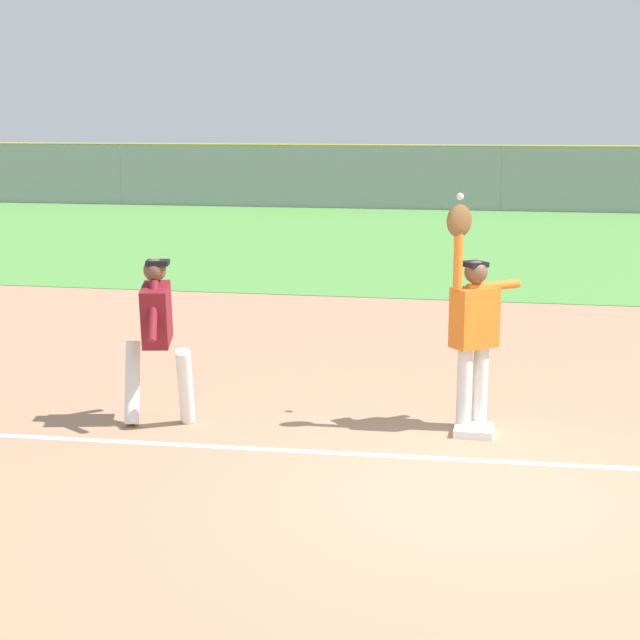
{
  "coord_description": "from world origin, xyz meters",
  "views": [
    {
      "loc": [
        0.23,
        -7.91,
        3.09
      ],
      "look_at": [
        -1.62,
        1.85,
        1.05
      ],
      "focal_mm": 55.37,
      "sensor_mm": 36.0,
      "label": 1
    }
  ],
  "objects_px": {
    "parked_car_silver": "(386,183)",
    "parked_car_blue": "(548,185)",
    "first_base": "(474,430)",
    "baseball": "(460,196)",
    "parked_car_tan": "(250,180)",
    "runner": "(157,330)",
    "fielder": "(473,321)"
  },
  "relations": [
    {
      "from": "fielder",
      "to": "parked_car_blue",
      "type": "relative_size",
      "value": 0.51
    },
    {
      "from": "first_base",
      "to": "parked_car_blue",
      "type": "bearing_deg",
      "value": 86.54
    },
    {
      "from": "baseball",
      "to": "parked_car_silver",
      "type": "height_order",
      "value": "baseball"
    },
    {
      "from": "baseball",
      "to": "parked_car_blue",
      "type": "height_order",
      "value": "baseball"
    },
    {
      "from": "parked_car_silver",
      "to": "parked_car_blue",
      "type": "relative_size",
      "value": 1.02
    },
    {
      "from": "runner",
      "to": "parked_car_tan",
      "type": "height_order",
      "value": "runner"
    },
    {
      "from": "baseball",
      "to": "parked_car_blue",
      "type": "relative_size",
      "value": 0.02
    },
    {
      "from": "parked_car_blue",
      "to": "parked_car_tan",
      "type": "bearing_deg",
      "value": 172.2
    },
    {
      "from": "first_base",
      "to": "baseball",
      "type": "relative_size",
      "value": 5.14
    },
    {
      "from": "first_base",
      "to": "parked_car_silver",
      "type": "distance_m",
      "value": 28.19
    },
    {
      "from": "runner",
      "to": "parked_car_silver",
      "type": "height_order",
      "value": "runner"
    },
    {
      "from": "parked_car_silver",
      "to": "first_base",
      "type": "bearing_deg",
      "value": -74.63
    },
    {
      "from": "first_base",
      "to": "parked_car_blue",
      "type": "height_order",
      "value": "parked_car_blue"
    },
    {
      "from": "parked_car_silver",
      "to": "parked_car_blue",
      "type": "xyz_separation_m",
      "value": [
        5.95,
        -0.44,
        0.0
      ]
    },
    {
      "from": "parked_car_silver",
      "to": "parked_car_blue",
      "type": "height_order",
      "value": "same"
    },
    {
      "from": "first_base",
      "to": "runner",
      "type": "height_order",
      "value": "runner"
    },
    {
      "from": "runner",
      "to": "parked_car_blue",
      "type": "xyz_separation_m",
      "value": [
        4.84,
        27.7,
        -0.32
      ]
    },
    {
      "from": "parked_car_blue",
      "to": "runner",
      "type": "bearing_deg",
      "value": -103.24
    },
    {
      "from": "first_base",
      "to": "parked_car_silver",
      "type": "height_order",
      "value": "parked_car_silver"
    },
    {
      "from": "runner",
      "to": "first_base",
      "type": "bearing_deg",
      "value": -7.14
    },
    {
      "from": "first_base",
      "to": "runner",
      "type": "bearing_deg",
      "value": -174.96
    },
    {
      "from": "parked_car_blue",
      "to": "fielder",
      "type": "bearing_deg",
      "value": -96.92
    },
    {
      "from": "first_base",
      "to": "parked_car_tan",
      "type": "bearing_deg",
      "value": 108.97
    },
    {
      "from": "fielder",
      "to": "runner",
      "type": "xyz_separation_m",
      "value": [
        -3.13,
        -0.45,
        -0.12
      ]
    },
    {
      "from": "fielder",
      "to": "parked_car_blue",
      "type": "bearing_deg",
      "value": -42.74
    },
    {
      "from": "first_base",
      "to": "baseball",
      "type": "height_order",
      "value": "baseball"
    },
    {
      "from": "parked_car_blue",
      "to": "parked_car_silver",
      "type": "bearing_deg",
      "value": 172.47
    },
    {
      "from": "first_base",
      "to": "baseball",
      "type": "xyz_separation_m",
      "value": [
        -0.22,
        0.46,
        2.28
      ]
    },
    {
      "from": "parked_car_silver",
      "to": "parked_car_tan",
      "type": "bearing_deg",
      "value": -178.18
    },
    {
      "from": "baseball",
      "to": "fielder",
      "type": "bearing_deg",
      "value": -59.53
    },
    {
      "from": "first_base",
      "to": "baseball",
      "type": "distance_m",
      "value": 2.34
    },
    {
      "from": "first_base",
      "to": "parked_car_tan",
      "type": "xyz_separation_m",
      "value": [
        -9.73,
        28.31,
        0.63
      ]
    }
  ]
}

